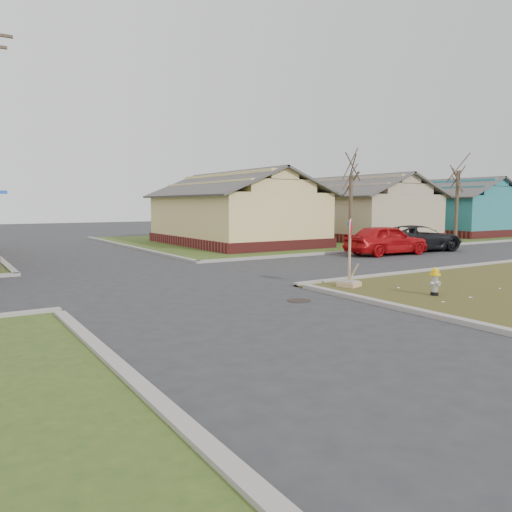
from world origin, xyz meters
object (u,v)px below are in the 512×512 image
red_sedan (386,240)px  dark_pickup (418,238)px  stop_sign (349,272)px  fire_hydrant (435,280)px

red_sedan → dark_pickup: bearing=-76.5°
stop_sign → red_sedan: (8.57, 6.52, 0.27)m
fire_hydrant → red_sedan: size_ratio=0.17×
stop_sign → dark_pickup: 13.54m
fire_hydrant → dark_pickup: dark_pickup is taller
dark_pickup → stop_sign: bearing=128.4°
stop_sign → dark_pickup: (11.58, 7.02, 0.21)m
stop_sign → red_sedan: size_ratio=0.46×
fire_hydrant → red_sedan: 11.70m
stop_sign → red_sedan: stop_sign is taller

